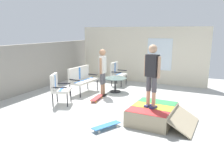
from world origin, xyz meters
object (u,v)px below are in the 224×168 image
patio_chair_by_wall (58,86)px  patio_table (115,82)px  skate_ramp (154,114)px  patio_bench (82,77)px  person_watching (103,69)px  patio_chair_near_house (117,72)px  skateboard_by_bench (97,98)px  skateboard_spare (106,126)px  person_skater (152,72)px

patio_chair_by_wall → patio_table: (2.20, -1.04, -0.21)m
skate_ramp → patio_bench: 3.72m
patio_bench → person_watching: (-0.02, -0.94, 0.40)m
patio_bench → patio_chair_near_house: bearing=-21.6°
patio_chair_by_wall → patio_table: patio_chair_by_wall is taller
patio_bench → patio_chair_by_wall: bearing=-176.8°
patio_chair_by_wall → skateboard_by_bench: (0.93, -0.93, -0.53)m
patio_chair_near_house → skateboard_by_bench: patio_chair_near_house is taller
patio_bench → skateboard_spare: (-2.59, -2.39, -0.53)m
patio_chair_near_house → patio_bench: bearing=158.4°
skateboard_spare → patio_chair_by_wall: bearing=65.4°
patio_table → patio_chair_by_wall: bearing=154.6°
person_watching → person_skater: size_ratio=1.07×
person_watching → patio_bench: bearing=88.8°
skate_ramp → skateboard_by_bench: (1.02, 2.31, -0.13)m
patio_chair_near_house → skateboard_spare: size_ratio=1.26×
person_watching → skateboard_spare: person_watching is taller
patio_bench → skateboard_spare: 3.56m
patio_chair_by_wall → person_watching: 1.79m
patio_bench → patio_table: 1.33m
patio_table → person_watching: person_watching is taller
skate_ramp → patio_chair_by_wall: patio_chair_by_wall is taller
patio_chair_near_house → skateboard_by_bench: 2.45m
patio_table → person_watching: bearing=164.7°
skate_ramp → person_skater: size_ratio=1.04×
skate_ramp → patio_bench: patio_bench is taller
patio_chair_near_house → person_watching: bearing=-172.3°
person_skater → skateboard_by_bench: person_skater is taller
patio_table → skateboard_by_bench: patio_table is taller
patio_chair_near_house → person_watching: person_watching is taller
skate_ramp → patio_chair_by_wall: (0.10, 3.24, 0.40)m
skateboard_by_bench → skateboard_spare: (-1.98, -1.38, 0.00)m
person_skater → skate_ramp: bearing=-26.2°
patio_chair_by_wall → skateboard_spare: (-1.05, -2.31, -0.53)m
skate_ramp → patio_chair_by_wall: bearing=88.3°
skate_ramp → skateboard_spare: size_ratio=2.09×
patio_bench → skateboard_by_bench: size_ratio=1.56×
patio_table → skateboard_by_bench: size_ratio=1.10×
skate_ramp → skateboard_by_bench: skate_ramp is taller
person_watching → skateboard_spare: (-2.57, -1.45, -0.94)m
patio_chair_near_house → patio_table: (-1.09, -0.43, -0.21)m
skateboard_by_bench → skate_ramp: bearing=-113.9°
person_skater → person_watching: bearing=53.4°
patio_chair_near_house → patio_chair_by_wall: size_ratio=1.00×
patio_chair_near_house → skateboard_by_bench: (-2.37, -0.31, -0.53)m
patio_chair_by_wall → patio_table: bearing=-25.4°
patio_table → skateboard_spare: (-3.26, -1.26, -0.32)m
patio_chair_near_house → skateboard_spare: patio_chair_near_house is taller
patio_bench → skateboard_by_bench: (-0.61, -1.01, -0.53)m
patio_table → skateboard_by_bench: 1.32m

